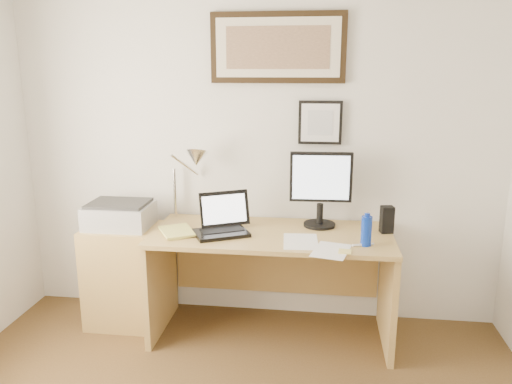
% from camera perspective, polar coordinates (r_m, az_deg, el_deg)
% --- Properties ---
extents(wall_back, '(3.50, 0.02, 2.50)m').
position_cam_1_polar(wall_back, '(3.59, 0.02, 4.90)').
color(wall_back, silver).
rests_on(wall_back, ground).
extents(side_cabinet, '(0.50, 0.40, 0.73)m').
position_cam_1_polar(side_cabinet, '(3.77, -14.83, -9.17)').
color(side_cabinet, '#A88446').
rests_on(side_cabinet, floor).
extents(water_bottle, '(0.07, 0.07, 0.19)m').
position_cam_1_polar(water_bottle, '(3.14, 12.50, -4.38)').
color(water_bottle, '#0C2EA6').
rests_on(water_bottle, desk).
extents(bottle_cap, '(0.03, 0.03, 0.02)m').
position_cam_1_polar(bottle_cap, '(3.11, 12.60, -2.57)').
color(bottle_cap, '#0C2EA6').
rests_on(bottle_cap, water_bottle).
extents(speaker, '(0.09, 0.09, 0.18)m').
position_cam_1_polar(speaker, '(3.42, 14.73, -3.06)').
color(speaker, black).
rests_on(speaker, desk).
extents(paper_sheet_a, '(0.24, 0.32, 0.00)m').
position_cam_1_polar(paper_sheet_a, '(3.18, 5.13, -5.65)').
color(paper_sheet_a, white).
rests_on(paper_sheet_a, desk).
extents(paper_sheet_b, '(0.26, 0.32, 0.00)m').
position_cam_1_polar(paper_sheet_b, '(3.04, 8.58, -6.62)').
color(paper_sheet_b, white).
rests_on(paper_sheet_b, desk).
extents(sticky_pad, '(0.08, 0.08, 0.01)m').
position_cam_1_polar(sticky_pad, '(3.03, 10.13, -6.71)').
color(sticky_pad, '#EADA6F').
rests_on(sticky_pad, desk).
extents(marker_pen, '(0.14, 0.06, 0.02)m').
position_cam_1_polar(marker_pen, '(3.16, 12.16, -5.91)').
color(marker_pen, white).
rests_on(marker_pen, desk).
extents(book, '(0.31, 0.34, 0.02)m').
position_cam_1_polar(book, '(3.34, -10.65, -4.69)').
color(book, '#D0CE62').
rests_on(book, desk).
extents(desk, '(1.60, 0.70, 0.75)m').
position_cam_1_polar(desk, '(3.49, 1.88, -7.89)').
color(desk, '#A88446').
rests_on(desk, floor).
extents(laptop, '(0.41, 0.43, 0.26)m').
position_cam_1_polar(laptop, '(3.33, -3.86, -3.68)').
color(laptop, black).
rests_on(laptop, desk).
extents(lcd_monitor, '(0.42, 0.22, 0.52)m').
position_cam_1_polar(lcd_monitor, '(3.41, 7.40, 0.73)').
color(lcd_monitor, black).
rests_on(lcd_monitor, desk).
extents(printer, '(0.44, 0.34, 0.18)m').
position_cam_1_polar(printer, '(3.63, -15.33, -2.50)').
color(printer, '#A4A4A6').
rests_on(printer, side_cabinet).
extents(desk_lamp, '(0.29, 0.27, 0.53)m').
position_cam_1_polar(desk_lamp, '(3.49, -7.05, 3.50)').
color(desk_lamp, white).
rests_on(desk_lamp, desk).
extents(picture_large, '(0.92, 0.04, 0.47)m').
position_cam_1_polar(picture_large, '(3.50, 2.50, 16.16)').
color(picture_large, black).
rests_on(picture_large, wall_back).
extents(picture_small, '(0.30, 0.03, 0.30)m').
position_cam_1_polar(picture_small, '(3.51, 7.35, 7.87)').
color(picture_small, black).
rests_on(picture_small, wall_back).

